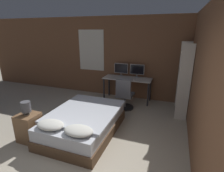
{
  "coord_description": "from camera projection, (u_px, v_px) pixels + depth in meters",
  "views": [
    {
      "loc": [
        1.52,
        -1.68,
        2.23
      ],
      "look_at": [
        -0.09,
        2.71,
        0.75
      ],
      "focal_mm": 28.0,
      "sensor_mm": 36.0,
      "label": 1
    }
  ],
  "objects": [
    {
      "name": "bookshelf",
      "position": [
        184.0,
        78.0,
        4.59
      ],
      "size": [
        0.3,
        0.91,
        1.96
      ],
      "color": "beige",
      "rests_on": "ground_plane"
    },
    {
      "name": "nightstand",
      "position": [
        29.0,
        127.0,
        3.66
      ],
      "size": [
        0.41,
        0.4,
        0.59
      ],
      "color": "brown",
      "rests_on": "ground_plane"
    },
    {
      "name": "wall_side_right",
      "position": [
        202.0,
        85.0,
        2.97
      ],
      "size": [
        0.06,
        12.0,
        2.7
      ],
      "color": "brown",
      "rests_on": "ground_plane"
    },
    {
      "name": "monitor_left",
      "position": [
        121.0,
        69.0,
        5.83
      ],
      "size": [
        0.46,
        0.16,
        0.43
      ],
      "color": "#B7B7BC",
      "rests_on": "desk"
    },
    {
      "name": "wall_back",
      "position": [
        127.0,
        58.0,
        5.84
      ],
      "size": [
        12.0,
        0.08,
        2.7
      ],
      "color": "brown",
      "rests_on": "ground_plane"
    },
    {
      "name": "keyboard",
      "position": [
        126.0,
        79.0,
        5.48
      ],
      "size": [
        0.36,
        0.13,
        0.02
      ],
      "color": "#B7B7BC",
      "rests_on": "desk"
    },
    {
      "name": "office_chair",
      "position": [
        125.0,
        97.0,
        5.13
      ],
      "size": [
        0.52,
        0.52,
        0.94
      ],
      "color": "black",
      "rests_on": "ground_plane"
    },
    {
      "name": "computer_mouse",
      "position": [
        134.0,
        80.0,
        5.39
      ],
      "size": [
        0.07,
        0.05,
        0.04
      ],
      "color": "#B7B7BC",
      "rests_on": "desk"
    },
    {
      "name": "desk",
      "position": [
        127.0,
        81.0,
        5.68
      ],
      "size": [
        1.55,
        0.58,
        0.77
      ],
      "color": "beige",
      "rests_on": "ground_plane"
    },
    {
      "name": "bedside_lamp",
      "position": [
        26.0,
        107.0,
        3.52
      ],
      "size": [
        0.19,
        0.19,
        0.28
      ],
      "color": "gray",
      "rests_on": "nightstand"
    },
    {
      "name": "bed",
      "position": [
        84.0,
        122.0,
        3.93
      ],
      "size": [
        1.4,
        1.96,
        0.6
      ],
      "color": "brown",
      "rests_on": "ground_plane"
    },
    {
      "name": "monitor_right",
      "position": [
        137.0,
        70.0,
        5.65
      ],
      "size": [
        0.46,
        0.16,
        0.43
      ],
      "color": "#B7B7BC",
      "rests_on": "desk"
    }
  ]
}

